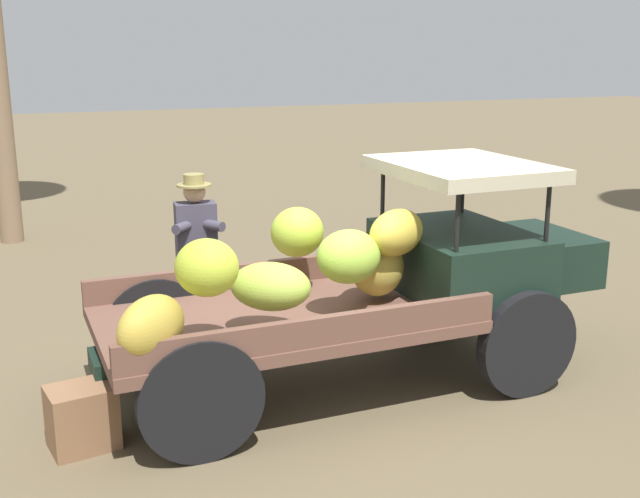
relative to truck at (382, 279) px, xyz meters
name	(u,v)px	position (x,y,z in m)	size (l,w,h in m)	color
ground_plane	(353,379)	(-0.23, 0.09, -0.93)	(60.00, 60.00, 0.00)	brown
truck	(382,279)	(0.00, 0.00, 0.00)	(4.52, 1.95, 1.90)	black
farmer	(197,245)	(-1.25, 1.68, 0.01)	(0.53, 0.47, 1.67)	#8C6350
wooden_crate	(82,418)	(-2.57, -0.31, -0.69)	(0.47, 0.37, 0.48)	#8B6142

